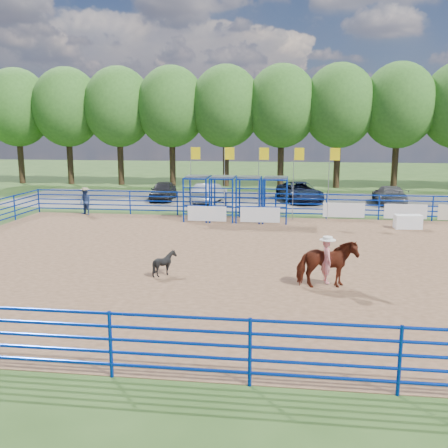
{
  "coord_description": "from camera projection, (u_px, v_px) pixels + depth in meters",
  "views": [
    {
      "loc": [
        0.7,
        -19.62,
        5.33
      ],
      "look_at": [
        -1.96,
        1.0,
        1.3
      ],
      "focal_mm": 40.0,
      "sensor_mm": 36.0,
      "label": 1
    }
  ],
  "objects": [
    {
      "name": "spectator_cowboy",
      "position": [
        85.0,
        201.0,
        30.72
      ],
      "size": [
        0.97,
        0.9,
        1.66
      ],
      "color": "navy",
      "rests_on": "arena_dirt"
    },
    {
      "name": "car_c",
      "position": [
        300.0,
        192.0,
        36.3
      ],
      "size": [
        3.78,
        5.57,
        1.42
      ],
      "primitive_type": "imported",
      "rotation": [
        0.0,
        0.0,
        0.31
      ],
      "color": "#151C35",
      "rests_on": "gravel_strip"
    },
    {
      "name": "ground",
      "position": [
        269.0,
        261.0,
        20.2
      ],
      "size": [
        120.0,
        120.0,
        0.0
      ],
      "primitive_type": "plane",
      "color": "#3D5D25",
      "rests_on": "ground"
    },
    {
      "name": "chute_assembly",
      "position": [
        242.0,
        199.0,
        28.81
      ],
      "size": [
        19.32,
        2.41,
        4.2
      ],
      "color": "#072CAA",
      "rests_on": "ground"
    },
    {
      "name": "car_a",
      "position": [
        163.0,
        191.0,
        37.07
      ],
      "size": [
        1.98,
        4.21,
        1.39
      ],
      "primitive_type": "imported",
      "rotation": [
        0.0,
        0.0,
        0.08
      ],
      "color": "black",
      "rests_on": "gravel_strip"
    },
    {
      "name": "gravel_strip",
      "position": [
        278.0,
        201.0,
        36.76
      ],
      "size": [
        40.0,
        10.0,
        0.01
      ],
      "primitive_type": "cube",
      "color": "slate",
      "rests_on": "ground"
    },
    {
      "name": "calf",
      "position": [
        165.0,
        263.0,
        18.14
      ],
      "size": [
        0.9,
        0.82,
        0.91
      ],
      "primitive_type": "imported",
      "rotation": [
        0.0,
        0.0,
        1.67
      ],
      "color": "black",
      "rests_on": "arena_dirt"
    },
    {
      "name": "treeline",
      "position": [
        282.0,
        102.0,
        44.09
      ],
      "size": [
        56.4,
        6.4,
        11.24
      ],
      "color": "#3F2B19",
      "rests_on": "ground"
    },
    {
      "name": "car_d",
      "position": [
        389.0,
        195.0,
        35.13
      ],
      "size": [
        1.89,
        4.55,
        1.31
      ],
      "primitive_type": "imported",
      "rotation": [
        0.0,
        0.0,
        3.15
      ],
      "color": "#4F4F51",
      "rests_on": "gravel_strip"
    },
    {
      "name": "horse_and_rider",
      "position": [
        327.0,
        261.0,
        16.66
      ],
      "size": [
        2.07,
        1.21,
        2.5
      ],
      "color": "#5B2212",
      "rests_on": "arena_dirt"
    },
    {
      "name": "arena_dirt",
      "position": [
        269.0,
        261.0,
        20.2
      ],
      "size": [
        30.0,
        20.0,
        0.02
      ],
      "primitive_type": "cube",
      "color": "#8B6445",
      "rests_on": "ground"
    },
    {
      "name": "perimeter_fence",
      "position": [
        269.0,
        243.0,
        20.06
      ],
      "size": [
        30.1,
        20.1,
        1.5
      ],
      "color": "#072CAA",
      "rests_on": "ground"
    },
    {
      "name": "car_b",
      "position": [
        209.0,
        193.0,
        35.93
      ],
      "size": [
        2.23,
        4.42,
        1.39
      ],
      "primitive_type": "imported",
      "rotation": [
        0.0,
        0.0,
        2.96
      ],
      "color": "gray",
      "rests_on": "gravel_strip"
    },
    {
      "name": "announcer_table",
      "position": [
        408.0,
        222.0,
        26.59
      ],
      "size": [
        1.43,
        0.76,
        0.74
      ],
      "primitive_type": "cube",
      "rotation": [
        0.0,
        0.0,
        0.08
      ],
      "color": "white",
      "rests_on": "arena_dirt"
    }
  ]
}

